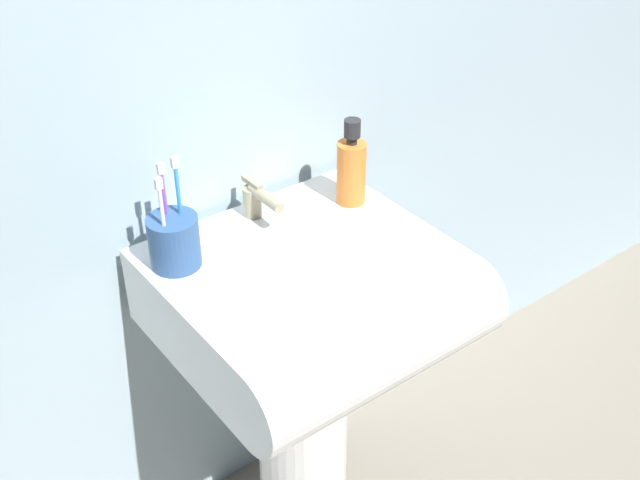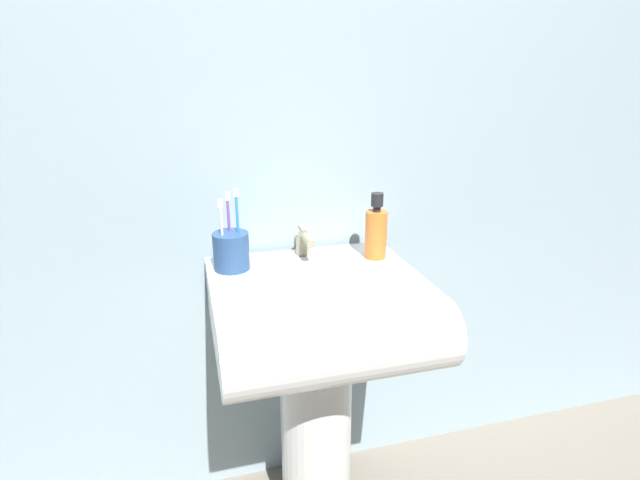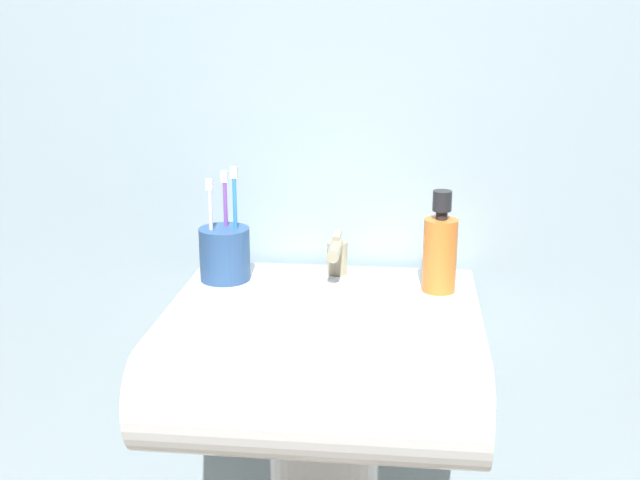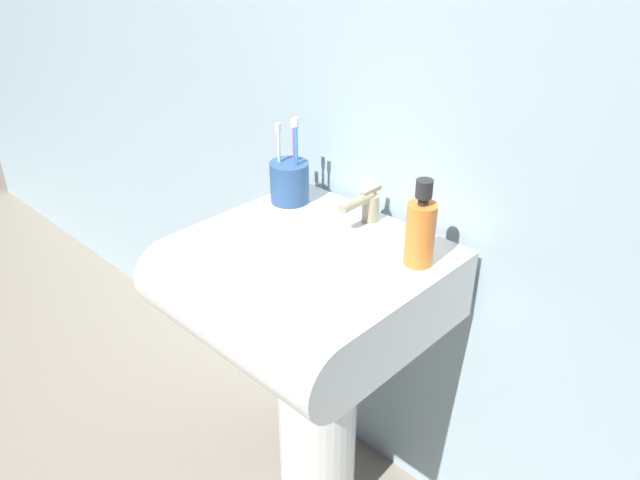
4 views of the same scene
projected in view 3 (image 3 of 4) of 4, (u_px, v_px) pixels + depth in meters
name	position (u px, v px, depth m)	size (l,w,h in m)	color
wall_back	(339.00, 29.00, 1.44)	(5.00, 0.05, 2.40)	#9EB7C1
sink_basin	(321.00, 361.00, 1.29)	(0.51, 0.49, 0.15)	white
faucet	(337.00, 254.00, 1.45)	(0.04, 0.12, 0.08)	tan
toothbrush_cup	(225.00, 253.00, 1.43)	(0.09, 0.09, 0.20)	#2D5184
soap_bottle	(440.00, 251.00, 1.36)	(0.06, 0.06, 0.18)	orange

